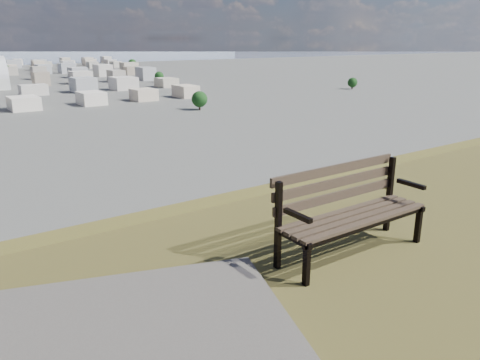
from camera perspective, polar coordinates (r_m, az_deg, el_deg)
park_bench at (r=4.85m, az=13.02°, el=-3.08°), size 1.70×0.55×0.89m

